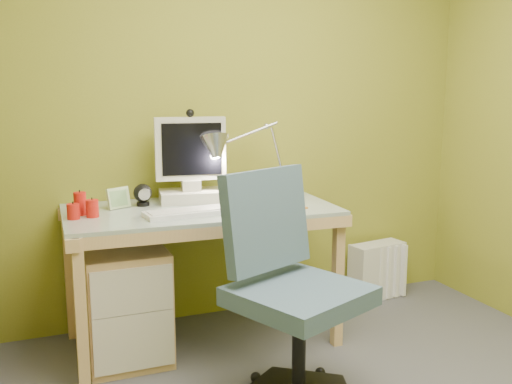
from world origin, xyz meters
name	(u,v)px	position (x,y,z in m)	size (l,w,h in m)	color
wall_back	(218,115)	(0.00, 1.60, 1.20)	(3.20, 0.01, 2.40)	olive
desk	(202,276)	(-0.22, 1.23, 0.37)	(1.39, 0.69, 0.74)	tan
monitor	(191,157)	(-0.22, 1.41, 0.98)	(0.35, 0.20, 0.48)	beige
speaker_left	(143,195)	(-0.49, 1.39, 0.80)	(0.10, 0.10, 0.12)	black
speaker_right	(239,188)	(0.05, 1.39, 0.80)	(0.10, 0.10, 0.12)	black
keyboard	(193,212)	(-0.30, 1.09, 0.75)	(0.48, 0.15, 0.02)	white
mousepad	(278,207)	(0.16, 1.09, 0.75)	(0.26, 0.18, 0.01)	#BE681D
mouse	(278,203)	(0.16, 1.09, 0.76)	(0.12, 0.07, 0.04)	white
amber_tumbler	(238,199)	(-0.04, 1.15, 0.79)	(0.07, 0.07, 0.09)	#996016
candle_cluster	(81,205)	(-0.82, 1.24, 0.80)	(0.15, 0.13, 0.11)	red
photo_frame_red	(266,188)	(0.20, 1.35, 0.80)	(0.13, 0.02, 0.11)	#B02312
photo_frame_blue	(286,185)	(0.34, 1.39, 0.80)	(0.13, 0.02, 0.11)	#1B169C
photo_frame_green	(118,198)	(-0.62, 1.37, 0.80)	(0.13, 0.02, 0.11)	#A5C184
desk_lamp	(267,143)	(0.23, 1.41, 1.05)	(0.57, 0.24, 0.61)	#ADADB1
task_chair	(300,291)	(-0.02, 0.46, 0.52)	(0.58, 0.58, 1.04)	#3F5768
radiator	(377,270)	(1.03, 1.46, 0.18)	(0.36, 0.14, 0.36)	silver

